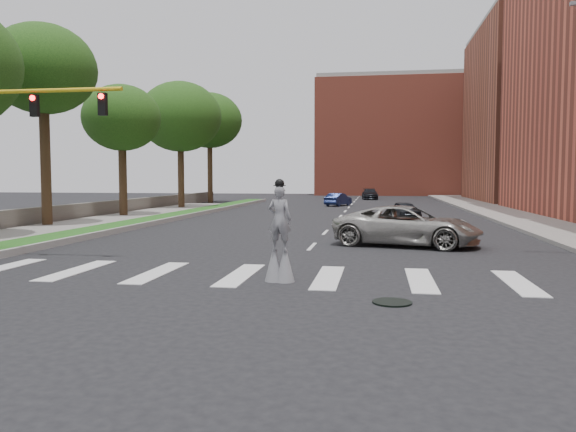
# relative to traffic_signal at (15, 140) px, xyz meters

# --- Properties ---
(ground_plane) EXTENTS (160.00, 160.00, 0.00)m
(ground_plane) POSITION_rel_traffic_signal_xyz_m (9.78, -3.00, -4.15)
(ground_plane) COLOR black
(ground_plane) RESTS_ON ground
(grass_median) EXTENTS (2.00, 60.00, 0.25)m
(grass_median) POSITION_rel_traffic_signal_xyz_m (-1.72, 17.00, -4.03)
(grass_median) COLOR #1C5217
(grass_median) RESTS_ON ground
(median_curb) EXTENTS (0.20, 60.00, 0.28)m
(median_curb) POSITION_rel_traffic_signal_xyz_m (-0.67, 17.00, -4.01)
(median_curb) COLOR gray
(median_curb) RESTS_ON ground
(sidewalk_left) EXTENTS (4.00, 60.00, 0.18)m
(sidewalk_left) POSITION_rel_traffic_signal_xyz_m (-4.72, 7.00, -4.06)
(sidewalk_left) COLOR gray
(sidewalk_left) RESTS_ON ground
(sidewalk_right) EXTENTS (5.00, 90.00, 0.18)m
(sidewalk_right) POSITION_rel_traffic_signal_xyz_m (22.28, 22.00, -4.06)
(sidewalk_right) COLOR gray
(sidewalk_right) RESTS_ON ground
(stone_wall) EXTENTS (0.50, 56.00, 1.10)m
(stone_wall) POSITION_rel_traffic_signal_xyz_m (-7.22, 19.00, -3.60)
(stone_wall) COLOR #59544C
(stone_wall) RESTS_ON ground
(manhole) EXTENTS (0.90, 0.90, 0.04)m
(manhole) POSITION_rel_traffic_signal_xyz_m (12.78, -5.00, -4.13)
(manhole) COLOR black
(manhole) RESTS_ON ground
(building_far) EXTENTS (16.00, 22.00, 20.00)m
(building_far) POSITION_rel_traffic_signal_xyz_m (31.78, 51.00, 5.85)
(building_far) COLOR #A2523B
(building_far) RESTS_ON ground
(building_backdrop) EXTENTS (26.00, 14.00, 18.00)m
(building_backdrop) POSITION_rel_traffic_signal_xyz_m (15.78, 75.00, 4.85)
(building_backdrop) COLOR #BE513B
(building_backdrop) RESTS_ON ground
(traffic_signal) EXTENTS (5.30, 0.23, 6.20)m
(traffic_signal) POSITION_rel_traffic_signal_xyz_m (0.00, 0.00, 0.00)
(traffic_signal) COLOR black
(traffic_signal) RESTS_ON ground
(stilt_performer) EXTENTS (0.84, 0.57, 2.81)m
(stilt_performer) POSITION_rel_traffic_signal_xyz_m (9.80, -2.79, -3.03)
(stilt_performer) COLOR #342314
(stilt_performer) RESTS_ON ground
(suv_crossing) EXTENTS (6.52, 4.17, 1.67)m
(suv_crossing) POSITION_rel_traffic_signal_xyz_m (13.66, 5.93, -3.31)
(suv_crossing) COLOR #A5A39C
(suv_crossing) RESTS_ON ground
(car_near) EXTENTS (2.31, 3.68, 1.17)m
(car_near) POSITION_rel_traffic_signal_xyz_m (14.33, 21.59, -3.57)
(car_near) COLOR black
(car_near) RESTS_ON ground
(car_mid) EXTENTS (2.59, 4.05, 1.26)m
(car_mid) POSITION_rel_traffic_signal_xyz_m (8.60, 37.61, -3.52)
(car_mid) COLOR #15204B
(car_mid) RESTS_ON ground
(car_far) EXTENTS (2.24, 4.84, 1.37)m
(car_far) POSITION_rel_traffic_signal_xyz_m (11.46, 54.34, -3.46)
(car_far) COLOR black
(car_far) RESTS_ON ground
(tree_2) EXTENTS (5.86, 5.86, 11.34)m
(tree_2) POSITION_rel_traffic_signal_xyz_m (-6.00, 11.24, 4.63)
(tree_2) COLOR #342314
(tree_2) RESTS_ON ground
(tree_3) EXTENTS (5.44, 5.44, 9.31)m
(tree_3) POSITION_rel_traffic_signal_xyz_m (-5.32, 19.45, 2.79)
(tree_3) COLOR #342314
(tree_3) RESTS_ON ground
(tree_4) EXTENTS (7.25, 7.25, 11.25)m
(tree_4) POSITION_rel_traffic_signal_xyz_m (-4.86, 30.03, 3.99)
(tree_4) COLOR #342314
(tree_4) RESTS_ON ground
(tree_5) EXTENTS (7.15, 7.15, 12.12)m
(tree_5) POSITION_rel_traffic_signal_xyz_m (-5.95, 42.37, 4.89)
(tree_5) COLOR #342314
(tree_5) RESTS_ON ground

